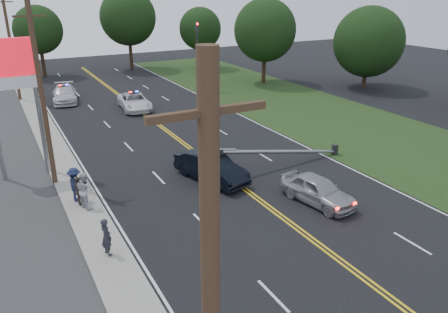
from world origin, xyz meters
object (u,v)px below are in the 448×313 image
utility_pole_mid (42,97)px  waiting_sedan (318,190)px  traffic_signal (197,50)px  emergency_a (134,102)px  bystander_a (106,237)px  bystander_c (75,184)px  crashed_sedan (211,167)px  pylon_sign (10,76)px  utility_pole_far (11,48)px  fallen_streetlight (288,151)px  bystander_b (85,190)px  emergency_b (65,94)px  bystander_d (79,191)px

utility_pole_mid → waiting_sedan: 15.36m
utility_pole_mid → traffic_signal: bearing=45.8°
emergency_a → bystander_a: bearing=-105.3°
waiting_sedan → bystander_c: bystander_c is taller
traffic_signal → crashed_sedan: (-9.39, -21.76, -3.40)m
pylon_sign → utility_pole_mid: size_ratio=0.80×
traffic_signal → utility_pole_far: size_ratio=0.70×
traffic_signal → utility_pole_far: (-17.50, 4.00, 0.88)m
fallen_streetlight → utility_pole_mid: utility_pole_mid is taller
waiting_sedan → bystander_a: (-10.88, 0.32, 0.23)m
bystander_b → utility_pole_mid: bearing=-4.4°
traffic_signal → waiting_sedan: 27.78m
utility_pole_mid → bystander_a: size_ratio=5.99×
utility_pole_far → emergency_b: utility_pole_far is taller
bystander_a → pylon_sign: bearing=-6.0°
fallen_streetlight → bystander_b: bystander_b is taller
waiting_sedan → bystander_a: size_ratio=2.56×
pylon_sign → bystander_c: (1.94, -4.96, -4.96)m
traffic_signal → bystander_a: bearing=-122.1°
traffic_signal → bystander_b: (-16.55, -21.96, -3.14)m
crashed_sedan → emergency_a: 17.23m
utility_pole_mid → utility_pole_far: size_ratio=1.00×
utility_pole_mid → crashed_sedan: size_ratio=2.03×
utility_pole_far → bystander_b: 26.29m
fallen_streetlight → crashed_sedan: fallen_streetlight is taller
fallen_streetlight → pylon_sign: bearing=157.8°
emergency_a → bystander_d: bearing=-111.0°
traffic_signal → crashed_sedan: size_ratio=1.43×
emergency_a → bystander_a: 23.51m
crashed_sedan → bystander_c: (-7.46, 0.81, 0.22)m
pylon_sign → emergency_a: (10.25, 11.44, -5.27)m
emergency_a → bystander_a: bystander_a is taller
utility_pole_far → bystander_c: 25.29m
emergency_a → bystander_c: size_ratio=2.85×
waiting_sedan → bystander_d: size_ratio=2.76×
pylon_sign → emergency_b: size_ratio=1.50×
crashed_sedan → bystander_d: (-7.41, 0.22, 0.08)m
bystander_c → emergency_a: bearing=-27.5°
pylon_sign → bystander_d: pylon_sign is taller
bystander_d → bystander_b: bearing=-148.9°
bystander_c → traffic_signal: bearing=-39.5°
pylon_sign → bystander_b: (2.25, -5.97, -4.93)m
crashed_sedan → bystander_b: (-7.15, -0.20, 0.26)m
bystander_c → bystander_d: (0.06, -0.59, -0.14)m
fallen_streetlight → bystander_a: (-12.56, -4.62, 0.04)m
fallen_streetlight → waiting_sedan: size_ratio=2.19×
traffic_signal → fallen_streetlight: size_ratio=0.75×
emergency_a → emergency_b: (-5.10, 5.95, 0.05)m
fallen_streetlight → utility_pole_far: 29.54m
waiting_sedan → emergency_b: 29.40m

